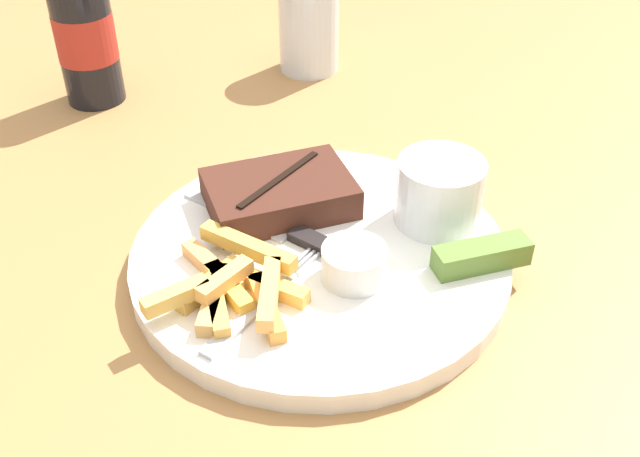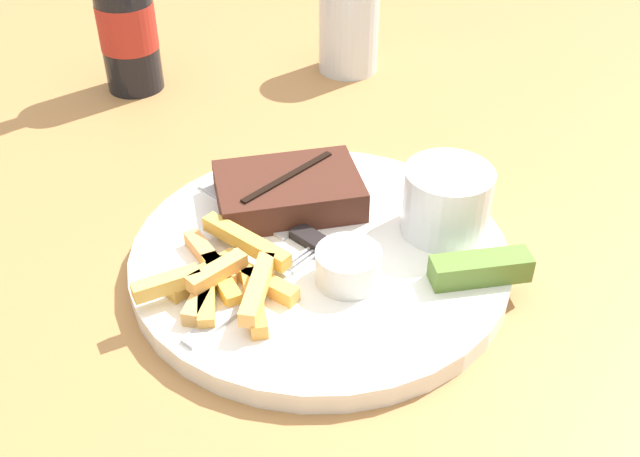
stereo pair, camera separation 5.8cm
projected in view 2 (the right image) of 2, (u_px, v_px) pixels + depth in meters
The scene contains 11 objects.
dining_table at pixel (320, 318), 0.64m from camera, with size 1.40×1.50×0.73m.
dinner_plate at pixel (320, 257), 0.60m from camera, with size 0.30×0.30×0.02m.
steak_portion at pixel (289, 191), 0.63m from camera, with size 0.13×0.09×0.03m.
fries_pile at pixel (225, 278), 0.55m from camera, with size 0.12×0.13×0.02m.
coleslaw_cup at pixel (447, 197), 0.60m from camera, with size 0.07×0.07×0.06m.
dipping_sauce_cup at pixel (348, 264), 0.55m from camera, with size 0.05×0.05×0.03m.
pickle_spear at pixel (480, 268), 0.56m from camera, with size 0.08×0.03×0.02m.
fork_utensil at pixel (249, 298), 0.54m from camera, with size 0.12×0.08×0.00m.
knife_utensil at pixel (282, 229), 0.61m from camera, with size 0.09×0.15×0.01m.
beer_bottle at pixel (127, 23), 0.81m from camera, with size 0.06×0.06×0.22m.
drinking_glass at pixel (349, 25), 0.86m from camera, with size 0.07×0.07×0.11m.
Camera 2 is at (-0.14, -0.44, 1.12)m, focal length 42.00 mm.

